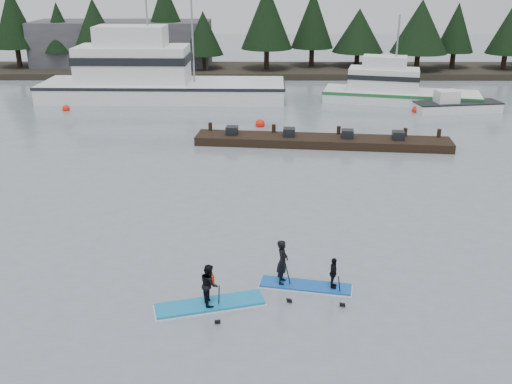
{
  "coord_description": "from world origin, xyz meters",
  "views": [
    {
      "loc": [
        0.11,
        -16.64,
        9.99
      ],
      "look_at": [
        0.0,
        6.0,
        1.1
      ],
      "focal_mm": 40.0,
      "sensor_mm": 36.0,
      "label": 1
    }
  ],
  "objects_px": {
    "paddleboard_duo": "(302,272)",
    "fishing_boat_large": "(156,89)",
    "fishing_boat_medium": "(396,96)",
    "floating_dock": "(322,141)",
    "paddleboard_solo": "(210,293)"
  },
  "relations": [
    {
      "from": "fishing_boat_large",
      "to": "fishing_boat_medium",
      "type": "relative_size",
      "value": 1.57
    },
    {
      "from": "fishing_boat_large",
      "to": "paddleboard_solo",
      "type": "distance_m",
      "value": 31.64
    },
    {
      "from": "floating_dock",
      "to": "paddleboard_duo",
      "type": "height_order",
      "value": "paddleboard_duo"
    },
    {
      "from": "floating_dock",
      "to": "paddleboard_duo",
      "type": "bearing_deg",
      "value": -92.1
    },
    {
      "from": "fishing_boat_medium",
      "to": "floating_dock",
      "type": "height_order",
      "value": "fishing_boat_medium"
    },
    {
      "from": "paddleboard_duo",
      "to": "floating_dock",
      "type": "bearing_deg",
      "value": 92.8
    },
    {
      "from": "fishing_boat_medium",
      "to": "floating_dock",
      "type": "xyz_separation_m",
      "value": [
        -7.14,
        -11.96,
        -0.26
      ]
    },
    {
      "from": "paddleboard_duo",
      "to": "fishing_boat_large",
      "type": "bearing_deg",
      "value": 119.34
    },
    {
      "from": "paddleboard_duo",
      "to": "fishing_boat_medium",
      "type": "bearing_deg",
      "value": 82.52
    },
    {
      "from": "fishing_boat_medium",
      "to": "paddleboard_solo",
      "type": "distance_m",
      "value": 32.24
    },
    {
      "from": "fishing_boat_medium",
      "to": "paddleboard_solo",
      "type": "xyz_separation_m",
      "value": [
        -12.51,
        -29.72,
        -0.02
      ]
    },
    {
      "from": "floating_dock",
      "to": "fishing_boat_large",
      "type": "bearing_deg",
      "value": 139.04
    },
    {
      "from": "fishing_boat_large",
      "to": "paddleboard_solo",
      "type": "height_order",
      "value": "fishing_boat_large"
    },
    {
      "from": "fishing_boat_medium",
      "to": "floating_dock",
      "type": "distance_m",
      "value": 13.94
    },
    {
      "from": "fishing_boat_medium",
      "to": "paddleboard_duo",
      "type": "bearing_deg",
      "value": -94.86
    }
  ]
}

